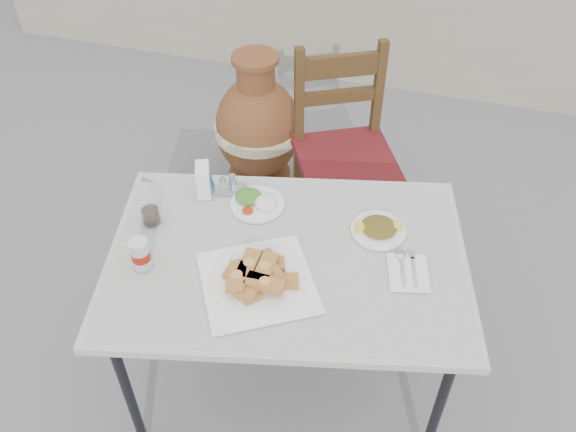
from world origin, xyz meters
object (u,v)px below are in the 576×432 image
(salad_rice_plate, at_px, (257,201))
(napkin_holder, at_px, (203,180))
(soda_can, at_px, (140,254))
(chair, at_px, (344,153))
(pide_plate, at_px, (257,276))
(terracotta_urn, at_px, (258,129))
(condiment_caddy, at_px, (231,186))
(salad_chopped_plate, at_px, (379,228))
(cafe_table, at_px, (287,265))
(cola_glass, at_px, (150,213))

(salad_rice_plate, xyz_separation_m, napkin_holder, (-0.21, 0.01, 0.04))
(soda_can, xyz_separation_m, chair, (0.45, 1.07, -0.28))
(pide_plate, distance_m, terracotta_urn, 1.41)
(pide_plate, relative_size, soda_can, 4.24)
(salad_rice_plate, distance_m, condiment_caddy, 0.13)
(salad_chopped_plate, bearing_deg, pide_plate, -134.29)
(cafe_table, bearing_deg, napkin_holder, 150.28)
(terracotta_urn, bearing_deg, salad_chopped_plate, -50.99)
(salad_rice_plate, height_order, soda_can, soda_can)
(cafe_table, bearing_deg, cola_glass, 177.96)
(pide_plate, distance_m, cola_glass, 0.47)
(soda_can, height_order, cola_glass, soda_can)
(pide_plate, xyz_separation_m, terracotta_urn, (-0.44, 1.28, -0.40))
(salad_rice_plate, bearing_deg, cola_glass, -150.16)
(salad_chopped_plate, bearing_deg, soda_can, -152.18)
(salad_rice_plate, bearing_deg, condiment_caddy, 157.47)
(cola_glass, relative_size, condiment_caddy, 0.97)
(cola_glass, height_order, condiment_caddy, cola_glass)
(salad_rice_plate, xyz_separation_m, terracotta_urn, (-0.32, 0.93, -0.38))
(napkin_holder, xyz_separation_m, chair, (0.39, 0.67, -0.28))
(cafe_table, xyz_separation_m, salad_rice_plate, (-0.17, 0.20, 0.07))
(cafe_table, relative_size, terracotta_urn, 1.72)
(salad_chopped_plate, xyz_separation_m, napkin_holder, (-0.65, 0.02, 0.04))
(soda_can, bearing_deg, napkin_holder, 82.16)
(soda_can, height_order, terracotta_urn, soda_can)
(salad_chopped_plate, relative_size, cola_glass, 2.01)
(salad_chopped_plate, height_order, chair, chair)
(chair, relative_size, terracotta_urn, 1.24)
(pide_plate, relative_size, salad_rice_plate, 2.42)
(salad_chopped_plate, bearing_deg, salad_rice_plate, 178.54)
(napkin_holder, relative_size, terracotta_urn, 0.15)
(pide_plate, xyz_separation_m, salad_rice_plate, (-0.12, 0.35, -0.01))
(cafe_table, distance_m, cola_glass, 0.51)
(condiment_caddy, distance_m, terracotta_urn, 0.99)
(cafe_table, bearing_deg, soda_can, -157.53)
(cafe_table, height_order, napkin_holder, napkin_holder)
(chair, bearing_deg, cafe_table, -117.54)
(soda_can, bearing_deg, pide_plate, 5.74)
(cafe_table, distance_m, condiment_caddy, 0.39)
(salad_rice_plate, xyz_separation_m, chair, (0.18, 0.68, -0.24))
(napkin_holder, height_order, condiment_caddy, napkin_holder)
(salad_chopped_plate, distance_m, chair, 0.78)
(salad_rice_plate, bearing_deg, soda_can, -124.23)
(salad_rice_plate, distance_m, cola_glass, 0.38)
(salad_chopped_plate, distance_m, napkin_holder, 0.65)
(terracotta_urn, bearing_deg, pide_plate, -71.10)
(pide_plate, xyz_separation_m, salad_chopped_plate, (0.33, 0.34, -0.02))
(cafe_table, xyz_separation_m, salad_chopped_plate, (0.27, 0.19, 0.07))
(cafe_table, bearing_deg, chair, 89.35)
(pide_plate, xyz_separation_m, chair, (0.07, 1.03, -0.26))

